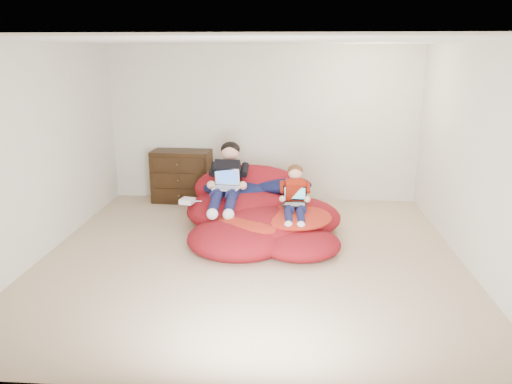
# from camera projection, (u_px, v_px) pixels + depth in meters

# --- Properties ---
(room_shell) EXTENTS (5.10, 5.10, 2.77)m
(room_shell) POSITION_uv_depth(u_px,v_px,m) (251.00, 240.00, 5.97)
(room_shell) COLOR #C5AC8C
(room_shell) RESTS_ON ground
(dresser) EXTENTS (0.97, 0.56, 0.85)m
(dresser) POSITION_uv_depth(u_px,v_px,m) (182.00, 176.00, 8.16)
(dresser) COLOR black
(dresser) RESTS_ON ground
(beanbag_pile) EXTENTS (2.16, 2.33, 0.85)m
(beanbag_pile) POSITION_uv_depth(u_px,v_px,m) (260.00, 214.00, 6.82)
(beanbag_pile) COLOR maroon
(beanbag_pile) RESTS_ON ground
(cream_pillow) EXTENTS (0.48, 0.30, 0.30)m
(cream_pillow) POSITION_uv_depth(u_px,v_px,m) (229.00, 172.00, 7.60)
(cream_pillow) COLOR white
(cream_pillow) RESTS_ON beanbag_pile
(older_boy) EXTENTS (0.39, 1.32, 0.80)m
(older_boy) POSITION_uv_depth(u_px,v_px,m) (228.00, 177.00, 6.94)
(older_boy) COLOR black
(older_boy) RESTS_ON beanbag_pile
(younger_boy) EXTENTS (0.29, 0.89, 0.64)m
(younger_boy) POSITION_uv_depth(u_px,v_px,m) (295.00, 194.00, 6.45)
(younger_boy) COLOR #9D1E0D
(younger_boy) RESTS_ON beanbag_pile
(laptop_white) EXTENTS (0.38, 0.34, 0.26)m
(laptop_white) POSITION_uv_depth(u_px,v_px,m) (227.00, 183.00, 6.84)
(laptop_white) COLOR white
(laptop_white) RESTS_ON older_boy
(laptop_black) EXTENTS (0.32, 0.31, 0.22)m
(laptop_black) POSITION_uv_depth(u_px,v_px,m) (295.00, 199.00, 6.44)
(laptop_black) COLOR black
(laptop_black) RESTS_ON younger_boy
(power_adapter) EXTENTS (0.21, 0.21, 0.07)m
(power_adapter) POSITION_uv_depth(u_px,v_px,m) (187.00, 201.00, 6.82)
(power_adapter) COLOR white
(power_adapter) RESTS_ON beanbag_pile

